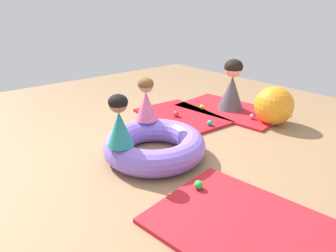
{
  "coord_description": "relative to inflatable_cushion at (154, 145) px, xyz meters",
  "views": [
    {
      "loc": [
        2.46,
        -1.81,
        1.61
      ],
      "look_at": [
        0.07,
        0.22,
        0.32
      ],
      "focal_mm": 31.8,
      "sensor_mm": 36.0,
      "label": 1
    }
  ],
  "objects": [
    {
      "name": "play_ball_red",
      "position": [
        -0.73,
        0.98,
        -0.06
      ],
      "size": [
        0.09,
        0.09,
        0.09
      ],
      "primitive_type": "sphere",
      "color": "red",
      "rests_on": "gym_mat_far_left"
    },
    {
      "name": "play_ball_green",
      "position": [
        0.82,
        -0.13,
        -0.06
      ],
      "size": [
        0.08,
        0.08,
        0.08
      ],
      "primitive_type": "sphere",
      "color": "green",
      "rests_on": "gym_mat_center_rear"
    },
    {
      "name": "play_ball_yellow",
      "position": [
        -0.71,
        1.52,
        -0.06
      ],
      "size": [
        0.08,
        0.08,
        0.08
      ],
      "primitive_type": "sphere",
      "color": "yellow",
      "rests_on": "gym_mat_near_left"
    },
    {
      "name": "gym_mat_center_rear",
      "position": [
        1.5,
        -0.18,
        -0.12
      ],
      "size": [
        1.74,
        1.28,
        0.04
      ],
      "primitive_type": "cube",
      "rotation": [
        0.0,
        0.0,
        0.14
      ],
      "color": "red",
      "rests_on": "ground"
    },
    {
      "name": "inflatable_cushion",
      "position": [
        0.0,
        0.0,
        0.0
      ],
      "size": [
        1.15,
        1.15,
        0.29
      ],
      "primitive_type": "torus",
      "color": "#8466E0",
      "rests_on": "ground"
    },
    {
      "name": "gym_mat_near_left",
      "position": [
        -0.44,
        1.89,
        -0.12
      ],
      "size": [
        1.69,
        1.14,
        0.04
      ],
      "primitive_type": "cube",
      "rotation": [
        0.0,
        0.0,
        0.12
      ],
      "color": "red",
      "rests_on": "ground"
    },
    {
      "name": "play_ball_orange",
      "position": [
        0.11,
        2.11,
        -0.07
      ],
      "size": [
        0.07,
        0.07,
        0.07
      ],
      "primitive_type": "sphere",
      "color": "orange",
      "rests_on": "gym_mat_near_left"
    },
    {
      "name": "adult_seated",
      "position": [
        -0.44,
        1.89,
        0.28
      ],
      "size": [
        0.58,
        0.58,
        0.8
      ],
      "rotation": [
        0.0,
        0.0,
        0.83
      ],
      "color": "#4C4751",
      "rests_on": "gym_mat_near_left"
    },
    {
      "name": "child_in_teal",
      "position": [
        0.01,
        -0.44,
        0.4
      ],
      "size": [
        0.36,
        0.36,
        0.53
      ],
      "rotation": [
        0.0,
        0.0,
        4.26
      ],
      "color": "teal",
      "rests_on": "inflatable_cushion"
    },
    {
      "name": "play_ball_pink",
      "position": [
        0.07,
        1.77,
        -0.06
      ],
      "size": [
        0.08,
        0.08,
        0.08
      ],
      "primitive_type": "sphere",
      "color": "pink",
      "rests_on": "gym_mat_near_left"
    },
    {
      "name": "play_ball_teal",
      "position": [
        -0.16,
        1.1,
        -0.06
      ],
      "size": [
        0.08,
        0.08,
        0.08
      ],
      "primitive_type": "sphere",
      "color": "teal",
      "rests_on": "gym_mat_far_left"
    },
    {
      "name": "ground_plane",
      "position": [
        -0.07,
        -0.02,
        -0.14
      ],
      "size": [
        8.0,
        8.0,
        0.0
      ],
      "primitive_type": "plane",
      "color": "#93704C"
    },
    {
      "name": "gym_mat_far_left",
      "position": [
        -0.73,
        1.09,
        -0.12
      ],
      "size": [
        1.42,
        1.01,
        0.04
      ],
      "primitive_type": "cube",
      "rotation": [
        0.0,
        0.0,
        -0.08
      ],
      "color": "#B21923",
      "rests_on": "ground"
    },
    {
      "name": "child_in_pink",
      "position": [
        -0.39,
        0.19,
        0.4
      ],
      "size": [
        0.37,
        0.37,
        0.53
      ],
      "rotation": [
        0.0,
        0.0,
        5.73
      ],
      "color": "#E5608E",
      "rests_on": "inflatable_cushion"
    },
    {
      "name": "exercise_ball_large",
      "position": [
        0.3,
        1.91,
        0.13
      ],
      "size": [
        0.55,
        0.55,
        0.55
      ],
      "primitive_type": "sphere",
      "color": "orange",
      "rests_on": "ground"
    }
  ]
}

